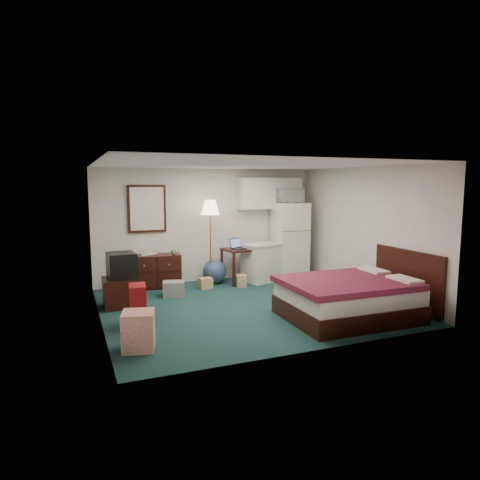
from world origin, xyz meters
name	(u,v)px	position (x,y,z in m)	size (l,w,h in m)	color
floor	(247,306)	(0.00, 0.00, 0.00)	(5.00, 4.50, 0.01)	#142E32
ceiling	(247,164)	(0.00, 0.00, 2.50)	(5.00, 4.50, 0.01)	white
walls	(247,237)	(0.00, 0.00, 1.25)	(5.01, 4.51, 2.50)	white
mirror	(147,209)	(-1.35, 2.22, 1.65)	(0.80, 0.06, 1.00)	white
upper_cabinets	(270,193)	(1.45, 2.08, 1.95)	(1.50, 0.35, 0.70)	silver
headboard	(407,279)	(2.46, -1.27, 0.55)	(0.06, 1.56, 1.00)	black
dresser	(156,271)	(-1.24, 1.98, 0.35)	(1.02, 0.46, 0.70)	black
floor_lamp	(210,243)	(-0.10, 1.78, 0.91)	(0.40, 0.40, 1.83)	gold
desk	(238,266)	(0.53, 1.72, 0.38)	(0.60, 0.60, 0.76)	black
exercise_ball	(214,272)	(0.02, 1.86, 0.26)	(0.52, 0.52, 0.52)	navy
kitchen_counter	(261,263)	(1.06, 1.67, 0.41)	(0.75, 0.57, 0.82)	silver
fridge	(290,240)	(1.85, 1.82, 0.87)	(0.72, 0.72, 1.74)	white
bed	(348,299)	(1.23, -1.27, 0.32)	(1.99, 1.55, 0.64)	#460917
tv_stand	(119,292)	(-2.14, 0.80, 0.26)	(0.52, 0.57, 0.52)	black
suitcase	(138,305)	(-1.98, -0.36, 0.32)	(0.25, 0.40, 0.64)	#620811
retail_box	(138,331)	(-2.12, -1.34, 0.25)	(0.41, 0.41, 0.51)	silver
file_bin	(174,289)	(-1.06, 1.15, 0.14)	(0.41, 0.31, 0.29)	gray
cardboard_box_a	(206,283)	(-0.30, 1.51, 0.11)	(0.26, 0.22, 0.22)	#A78A53
cardboard_box_b	(242,281)	(0.46, 1.38, 0.12)	(0.21, 0.25, 0.25)	#A78A53
laptop	(239,244)	(0.52, 1.66, 0.87)	(0.32, 0.26, 0.22)	black
crt_tv	(121,265)	(-2.07, 0.80, 0.74)	(0.49, 0.52, 0.45)	black
microwave	(290,194)	(1.81, 1.78, 1.93)	(0.57, 0.32, 0.39)	white
book_a	(142,250)	(-1.52, 2.01, 0.81)	(0.16, 0.02, 0.22)	#A78A53
book_b	(148,249)	(-1.38, 2.06, 0.81)	(0.16, 0.02, 0.22)	#A78A53
mug	(174,252)	(-0.89, 1.83, 0.76)	(0.12, 0.10, 0.12)	#53893E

